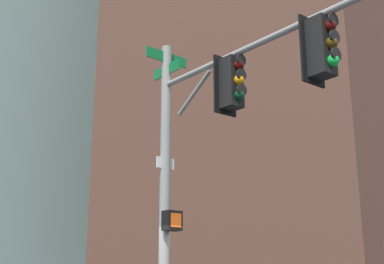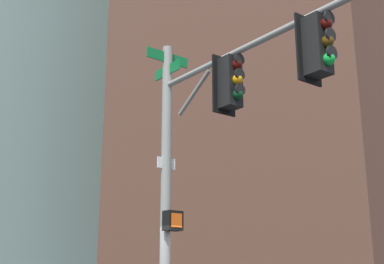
% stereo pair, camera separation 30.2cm
% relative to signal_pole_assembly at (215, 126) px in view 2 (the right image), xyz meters
% --- Properties ---
extents(signal_pole_assembly, '(1.19, 5.86, 6.53)m').
position_rel_signal_pole_assembly_xyz_m(signal_pole_assembly, '(0.00, 0.00, 0.00)').
color(signal_pole_assembly, gray).
rests_on(signal_pole_assembly, ground_plane).
extents(building_brick_midblock, '(21.86, 16.24, 28.77)m').
position_rel_signal_pole_assembly_xyz_m(building_brick_midblock, '(39.23, 25.01, 10.08)').
color(building_brick_midblock, brown).
rests_on(building_brick_midblock, ground_plane).
extents(building_glass_tower, '(22.39, 27.18, 58.28)m').
position_rel_signal_pole_assembly_xyz_m(building_glass_tower, '(14.15, 42.16, 24.84)').
color(building_glass_tower, '#9EC6C1').
rests_on(building_glass_tower, ground_plane).
extents(building_brick_farside, '(21.44, 17.80, 31.05)m').
position_rel_signal_pole_assembly_xyz_m(building_brick_farside, '(59.04, 31.32, 11.23)').
color(building_brick_farside, brown).
rests_on(building_brick_farside, ground_plane).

